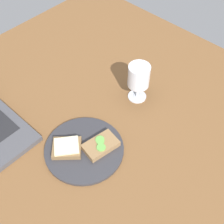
{
  "coord_description": "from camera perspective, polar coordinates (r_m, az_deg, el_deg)",
  "views": [
    {
      "loc": [
        -41.51,
        -47.3,
        88.36
      ],
      "look_at": [
        7.77,
        -1.16,
        8.0
      ],
      "focal_mm": 50.0,
      "sensor_mm": 36.0,
      "label": 1
    }
  ],
  "objects": [
    {
      "name": "sandwich_with_cheese",
      "position": [
        1.01,
        -8.27,
        -6.45
      ],
      "size": [
        11.88,
        11.89,
        2.43
      ],
      "color": "brown",
      "rests_on": "plate"
    },
    {
      "name": "wooden_table",
      "position": [
        1.07,
        -3.3,
        -4.23
      ],
      "size": [
        140.0,
        140.0,
        3.0
      ],
      "primitive_type": "cube",
      "color": "brown",
      "rests_on": "ground"
    },
    {
      "name": "wine_glass",
      "position": [
        1.1,
        4.74,
        6.44
      ],
      "size": [
        7.75,
        7.75,
        14.81
      ],
      "color": "white",
      "rests_on": "wooden_table"
    },
    {
      "name": "plate",
      "position": [
        1.02,
        -5.12,
        -6.79
      ],
      "size": [
        25.74,
        25.74,
        1.03
      ],
      "primitive_type": "cylinder",
      "color": "#333338",
      "rests_on": "wooden_table"
    },
    {
      "name": "sandwich_with_cucumber",
      "position": [
        1.0,
        -2.09,
        -6.09
      ],
      "size": [
        11.95,
        8.55,
        2.47
      ],
      "color": "#937047",
      "rests_on": "plate"
    }
  ]
}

